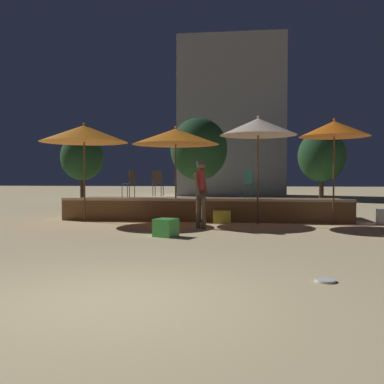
{
  "coord_description": "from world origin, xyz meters",
  "views": [
    {
      "loc": [
        1.53,
        -4.68,
        1.42
      ],
      "look_at": [
        0.0,
        7.84,
        0.98
      ],
      "focal_mm": 40.0,
      "sensor_mm": 36.0,
      "label": 1
    }
  ],
  "objects_px": {
    "patio_umbrella_3": "(334,129)",
    "bistro_chair_2": "(157,181)",
    "patio_umbrella_1": "(258,127)",
    "patio_umbrella_2": "(84,134)",
    "person_2": "(201,190)",
    "cube_seat_1": "(166,228)",
    "frisbee_disc": "(325,280)",
    "cube_seat_0": "(222,216)",
    "bistro_chair_0": "(131,181)",
    "background_tree_0": "(82,157)",
    "background_tree_1": "(199,149)",
    "patio_umbrella_0": "(176,137)",
    "background_tree_2": "(322,156)",
    "bistro_chair_1": "(250,181)"
  },
  "relations": [
    {
      "from": "patio_umbrella_2",
      "to": "bistro_chair_1",
      "type": "bearing_deg",
      "value": 11.09
    },
    {
      "from": "bistro_chair_0",
      "to": "bistro_chair_1",
      "type": "relative_size",
      "value": 1.0
    },
    {
      "from": "background_tree_1",
      "to": "patio_umbrella_1",
      "type": "bearing_deg",
      "value": -75.07
    },
    {
      "from": "patio_umbrella_2",
      "to": "cube_seat_0",
      "type": "xyz_separation_m",
      "value": [
        4.36,
        0.24,
        -2.59
      ]
    },
    {
      "from": "patio_umbrella_3",
      "to": "background_tree_1",
      "type": "height_order",
      "value": "background_tree_1"
    },
    {
      "from": "patio_umbrella_3",
      "to": "person_2",
      "type": "relative_size",
      "value": 1.7
    },
    {
      "from": "patio_umbrella_0",
      "to": "background_tree_2",
      "type": "bearing_deg",
      "value": 62.6
    },
    {
      "from": "person_2",
      "to": "background_tree_2",
      "type": "xyz_separation_m",
      "value": [
        5.8,
        14.78,
        1.6
      ]
    },
    {
      "from": "patio_umbrella_3",
      "to": "bistro_chair_2",
      "type": "height_order",
      "value": "patio_umbrella_3"
    },
    {
      "from": "frisbee_disc",
      "to": "person_2",
      "type": "bearing_deg",
      "value": 111.64
    },
    {
      "from": "cube_seat_0",
      "to": "frisbee_disc",
      "type": "height_order",
      "value": "cube_seat_0"
    },
    {
      "from": "person_2",
      "to": "background_tree_1",
      "type": "height_order",
      "value": "background_tree_1"
    },
    {
      "from": "patio_umbrella_1",
      "to": "patio_umbrella_0",
      "type": "bearing_deg",
      "value": 170.15
    },
    {
      "from": "patio_umbrella_2",
      "to": "background_tree_2",
      "type": "xyz_separation_m",
      "value": [
        9.65,
        13.42,
        -0.11
      ]
    },
    {
      "from": "person_2",
      "to": "bistro_chair_0",
      "type": "bearing_deg",
      "value": -8.68
    },
    {
      "from": "bistro_chair_0",
      "to": "patio_umbrella_2",
      "type": "bearing_deg",
      "value": -33.81
    },
    {
      "from": "bistro_chair_1",
      "to": "bistro_chair_2",
      "type": "height_order",
      "value": "same"
    },
    {
      "from": "cube_seat_1",
      "to": "background_tree_1",
      "type": "relative_size",
      "value": 0.13
    },
    {
      "from": "person_2",
      "to": "background_tree_2",
      "type": "relative_size",
      "value": 0.44
    },
    {
      "from": "background_tree_0",
      "to": "background_tree_1",
      "type": "height_order",
      "value": "background_tree_1"
    },
    {
      "from": "cube_seat_1",
      "to": "frisbee_disc",
      "type": "bearing_deg",
      "value": -54.15
    },
    {
      "from": "patio_umbrella_1",
      "to": "person_2",
      "type": "distance_m",
      "value": 2.74
    },
    {
      "from": "patio_umbrella_1",
      "to": "cube_seat_0",
      "type": "bearing_deg",
      "value": 162.46
    },
    {
      "from": "bistro_chair_0",
      "to": "frisbee_disc",
      "type": "height_order",
      "value": "bistro_chair_0"
    },
    {
      "from": "bistro_chair_2",
      "to": "frisbee_disc",
      "type": "relative_size",
      "value": 3.31
    },
    {
      "from": "patio_umbrella_0",
      "to": "patio_umbrella_2",
      "type": "distance_m",
      "value": 2.9
    },
    {
      "from": "patio_umbrella_0",
      "to": "background_tree_0",
      "type": "bearing_deg",
      "value": 123.42
    },
    {
      "from": "bistro_chair_0",
      "to": "background_tree_1",
      "type": "relative_size",
      "value": 0.19
    },
    {
      "from": "bistro_chair_0",
      "to": "background_tree_0",
      "type": "bearing_deg",
      "value": -130.95
    },
    {
      "from": "cube_seat_1",
      "to": "bistro_chair_1",
      "type": "height_order",
      "value": "bistro_chair_1"
    },
    {
      "from": "patio_umbrella_1",
      "to": "patio_umbrella_2",
      "type": "xyz_separation_m",
      "value": [
        -5.43,
        0.1,
        -0.13
      ]
    },
    {
      "from": "background_tree_1",
      "to": "background_tree_2",
      "type": "bearing_deg",
      "value": 18.99
    },
    {
      "from": "cube_seat_0",
      "to": "patio_umbrella_2",
      "type": "bearing_deg",
      "value": -176.83
    },
    {
      "from": "person_2",
      "to": "background_tree_0",
      "type": "bearing_deg",
      "value": -24.56
    },
    {
      "from": "bistro_chair_0",
      "to": "patio_umbrella_0",
      "type": "bearing_deg",
      "value": 91.45
    },
    {
      "from": "cube_seat_0",
      "to": "bistro_chair_0",
      "type": "bearing_deg",
      "value": 167.96
    },
    {
      "from": "patio_umbrella_2",
      "to": "background_tree_0",
      "type": "height_order",
      "value": "background_tree_0"
    },
    {
      "from": "cube_seat_1",
      "to": "patio_umbrella_3",
      "type": "bearing_deg",
      "value": 34.9
    },
    {
      "from": "patio_umbrella_3",
      "to": "bistro_chair_2",
      "type": "relative_size",
      "value": 3.52
    },
    {
      "from": "patio_umbrella_0",
      "to": "patio_umbrella_3",
      "type": "height_order",
      "value": "patio_umbrella_3"
    },
    {
      "from": "patio_umbrella_3",
      "to": "patio_umbrella_1",
      "type": "bearing_deg",
      "value": -174.14
    },
    {
      "from": "background_tree_0",
      "to": "background_tree_2",
      "type": "height_order",
      "value": "background_tree_2"
    },
    {
      "from": "patio_umbrella_2",
      "to": "background_tree_0",
      "type": "distance_m",
      "value": 12.68
    },
    {
      "from": "patio_umbrella_2",
      "to": "background_tree_0",
      "type": "xyz_separation_m",
      "value": [
        -4.68,
        11.78,
        -0.18
      ]
    },
    {
      "from": "cube_seat_0",
      "to": "background_tree_2",
      "type": "bearing_deg",
      "value": 68.11
    },
    {
      "from": "bistro_chair_2",
      "to": "background_tree_2",
      "type": "distance_m",
      "value": 14.05
    },
    {
      "from": "bistro_chair_1",
      "to": "frisbee_disc",
      "type": "height_order",
      "value": "bistro_chair_1"
    },
    {
      "from": "patio_umbrella_2",
      "to": "background_tree_1",
      "type": "distance_m",
      "value": 11.23
    },
    {
      "from": "patio_umbrella_3",
      "to": "bistro_chair_1",
      "type": "height_order",
      "value": "patio_umbrella_3"
    },
    {
      "from": "cube_seat_0",
      "to": "cube_seat_1",
      "type": "height_order",
      "value": "cube_seat_1"
    }
  ]
}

